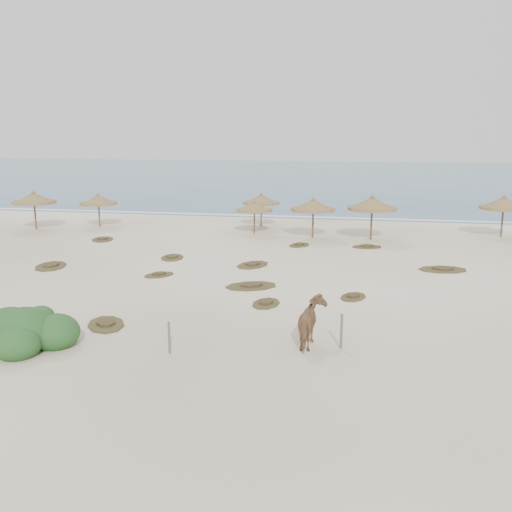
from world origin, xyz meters
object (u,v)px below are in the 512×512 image
object	(u,v)px
palapa_0	(34,199)
palapa_1	(98,200)
horse	(312,323)
bush	(26,332)

from	to	relation	value
palapa_0	palapa_1	xyz separation A→B (m)	(4.23, 2.02, -0.27)
palapa_0	horse	size ratio (longest dim) A/B	1.81
palapa_1	horse	size ratio (longest dim) A/B	1.78
palapa_0	palapa_1	world-z (taller)	palapa_0
palapa_0	horse	bearing A→B (deg)	-41.50
palapa_1	palapa_0	bearing A→B (deg)	-154.54
palapa_1	horse	bearing A→B (deg)	-50.00
palapa_0	bush	world-z (taller)	palapa_0
palapa_0	bush	distance (m)	26.03
palapa_0	bush	bearing A→B (deg)	-59.00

